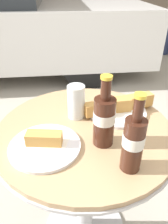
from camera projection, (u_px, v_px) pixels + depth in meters
The scene contains 6 objects.
bistro_table at pixel (85, 163), 0.95m from camera, with size 0.70×0.70×0.69m.
cola_bottle_left at pixel (104, 119), 0.72m from camera, with size 0.07×0.07×0.25m.
cola_bottle_right at pixel (133, 142), 0.62m from camera, with size 0.06×0.06×0.25m.
drinking_glass at pixel (76, 103), 0.88m from camera, with size 0.07×0.07×0.14m.
lunch_plate_near at pixel (118, 108), 0.93m from camera, with size 0.31×0.25×0.07m.
lunch_plate_far at pixel (45, 144), 0.74m from camera, with size 0.25×0.25×0.06m.
Camera 1 is at (-0.08, -0.68, 1.20)m, focal length 35.00 mm.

